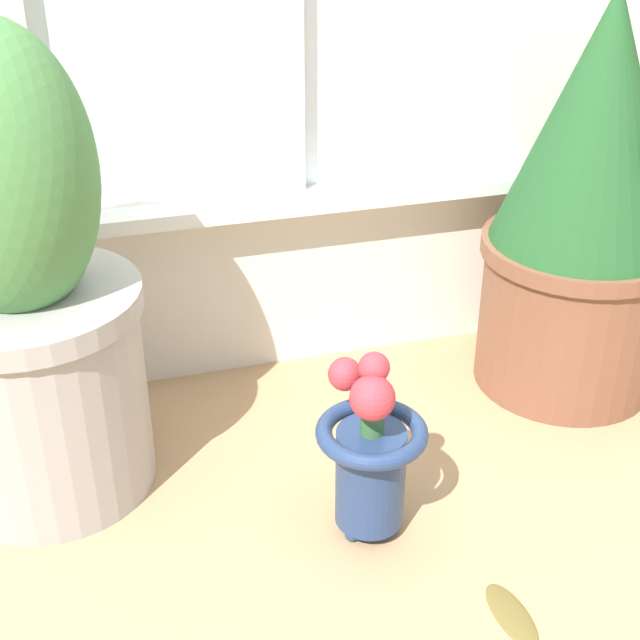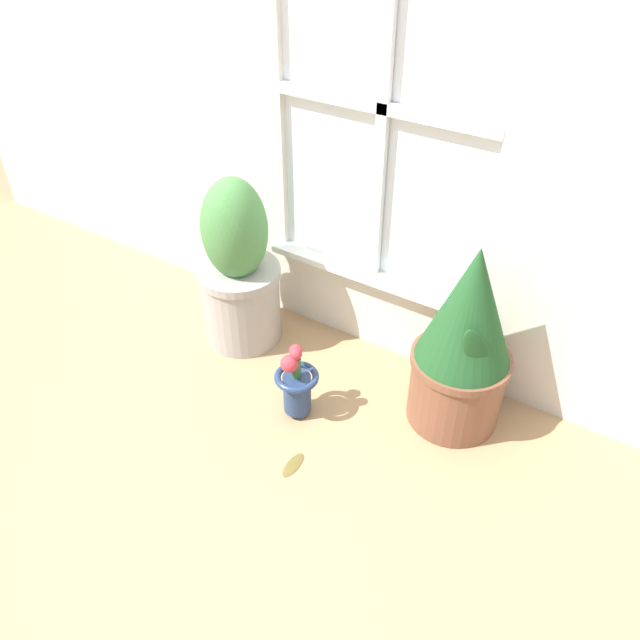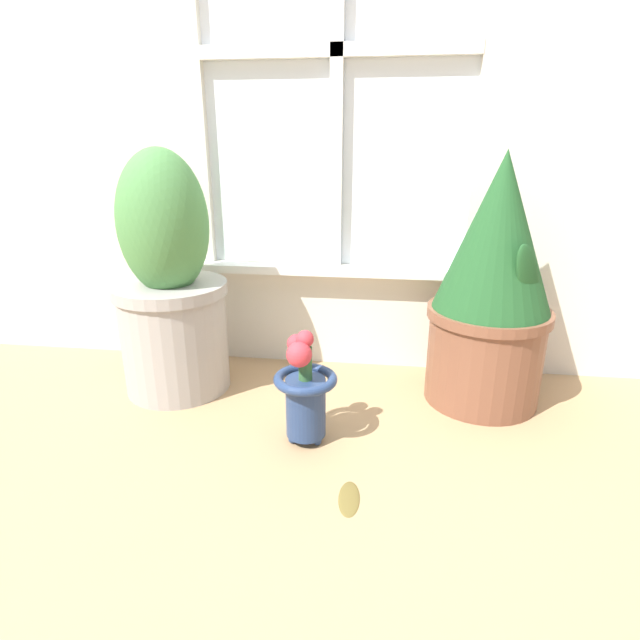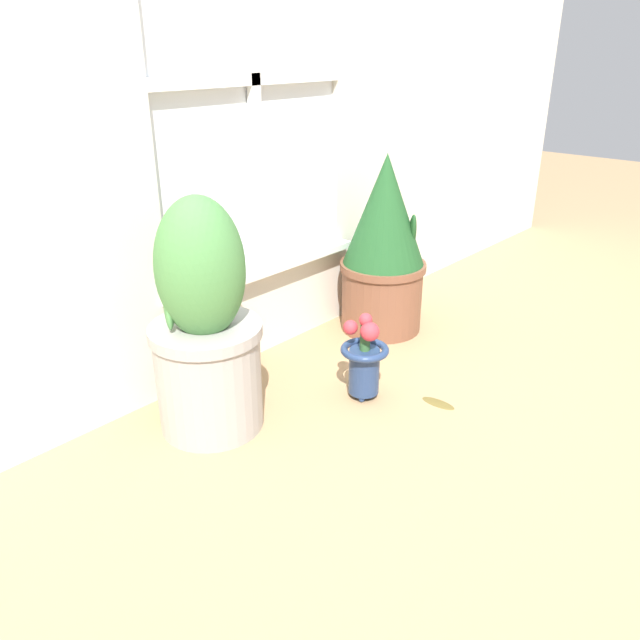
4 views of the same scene
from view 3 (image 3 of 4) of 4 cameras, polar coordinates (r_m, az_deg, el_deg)
ground_plane at (r=1.11m, az=-2.10°, el=-18.39°), size 10.00×10.00×0.00m
potted_plant_left at (r=1.44m, az=-16.77°, el=3.51°), size 0.31×0.31×0.67m
potted_plant_right at (r=1.38m, az=19.09°, el=3.67°), size 0.32×0.32×0.67m
flower_vase at (r=1.18m, az=-1.76°, el=-8.08°), size 0.15×0.15×0.28m
fallen_leaf at (r=1.07m, az=3.35°, el=-19.57°), size 0.05×0.11×0.01m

